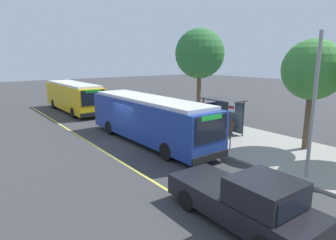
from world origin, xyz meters
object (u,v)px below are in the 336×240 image
object	(u,v)px
waiting_bench	(223,127)
route_sign_post	(231,119)
transit_bus_main	(149,118)
transit_bus_second	(74,96)
pickup_truck	(246,201)

from	to	relation	value
waiting_bench	route_sign_post	size ratio (longest dim) A/B	0.57
transit_bus_main	route_sign_post	distance (m)	5.27
transit_bus_main	transit_bus_second	xyz separation A→B (m)	(-13.91, -0.24, -0.00)
route_sign_post	pickup_truck	bearing A→B (deg)	-44.58
pickup_truck	route_sign_post	bearing A→B (deg)	135.42
pickup_truck	route_sign_post	world-z (taller)	route_sign_post
transit_bus_second	pickup_truck	world-z (taller)	transit_bus_second
transit_bus_second	route_sign_post	bearing A→B (deg)	9.43
waiting_bench	route_sign_post	world-z (taller)	route_sign_post
transit_bus_main	transit_bus_second	size ratio (longest dim) A/B	1.08
transit_bus_main	pickup_truck	size ratio (longest dim) A/B	2.09
transit_bus_second	pickup_truck	xyz separation A→B (m)	(23.93, -2.45, -0.76)
waiting_bench	route_sign_post	bearing A→B (deg)	-40.78
transit_bus_main	waiting_bench	world-z (taller)	transit_bus_main
transit_bus_second	pickup_truck	size ratio (longest dim) A/B	1.94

